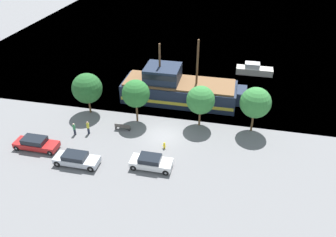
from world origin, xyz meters
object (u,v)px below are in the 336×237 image
parked_car_curb_front (151,162)px  bench_promenade_east (122,127)px  parked_car_curb_rear (36,143)px  pedestrian_walking_near (88,128)px  pirate_ship (178,89)px  parked_car_curb_mid (76,159)px  pedestrian_walking_far (74,129)px  moored_boat_dockside (254,70)px  fire_hydrant (164,145)px

parked_car_curb_front → bench_promenade_east: bearing=130.9°
parked_car_curb_rear → pedestrian_walking_near: size_ratio=2.91×
pirate_ship → parked_car_curb_mid: bearing=-116.4°
pedestrian_walking_far → bench_promenade_east: bearing=22.3°
moored_boat_dockside → parked_car_curb_front: moored_boat_dockside is taller
moored_boat_dockside → parked_car_curb_mid: (-18.26, -26.95, -0.02)m
pedestrian_walking_far → parked_car_curb_mid: bearing=-62.2°
pirate_ship → fire_hydrant: bearing=-87.0°
moored_boat_dockside → pedestrian_walking_near: (-19.35, -21.47, 0.16)m
parked_car_curb_mid → pedestrian_walking_far: size_ratio=2.99×
pirate_ship → parked_car_curb_mid: pirate_ship is taller
parked_car_curb_mid → parked_car_curb_front: bearing=8.4°
parked_car_curb_front → pedestrian_walking_near: 9.86m
moored_boat_dockside → parked_car_curb_rear: 34.85m
parked_car_curb_rear → fire_hydrant: size_ratio=6.47×
parked_car_curb_rear → bench_promenade_east: parked_car_curb_rear is taller
bench_promenade_east → pirate_ship: bearing=58.9°
pedestrian_walking_near → parked_car_curb_rear: bearing=-138.9°
moored_boat_dockside → pedestrian_walking_far: size_ratio=3.65×
parked_car_curb_rear → parked_car_curb_mid: bearing=-15.4°
parked_car_curb_mid → fire_hydrant: bearing=28.9°
fire_hydrant → parked_car_curb_mid: bearing=-151.1°
parked_car_curb_rear → parked_car_curb_front: bearing=-1.7°
pirate_ship → fire_hydrant: (0.58, -11.07, -1.40)m
moored_boat_dockside → bench_promenade_east: 25.29m
pirate_ship → fire_hydrant: 11.17m
fire_hydrant → bench_promenade_east: (-5.77, 2.46, 0.03)m
parked_car_curb_rear → fire_hydrant: bearing=12.4°
moored_boat_dockside → fire_hydrant: size_ratio=7.57×
parked_car_curb_front → bench_promenade_east: 7.87m
pirate_ship → parked_car_curb_front: size_ratio=3.89×
fire_hydrant → pedestrian_walking_near: size_ratio=0.45×
pedestrian_walking_near → pedestrian_walking_far: (-1.52, -0.53, -0.07)m
parked_car_curb_rear → bench_promenade_east: bearing=34.0°
pirate_ship → parked_car_curb_rear: size_ratio=3.40×
parked_car_curb_mid → pedestrian_walking_far: (-2.61, 4.95, 0.11)m
parked_car_curb_mid → bench_promenade_east: (2.61, 7.09, -0.24)m
moored_boat_dockside → bench_promenade_east: bearing=-128.2°
moored_boat_dockside → parked_car_curb_mid: bearing=-124.1°
pirate_ship → parked_car_curb_mid: 17.56m
parked_car_curb_front → moored_boat_dockside: bearing=67.9°
fire_hydrant → bench_promenade_east: 6.27m
parked_car_curb_front → parked_car_curb_rear: 13.37m
bench_promenade_east → parked_car_curb_mid: bearing=-110.2°
parked_car_curb_mid → bench_promenade_east: bearing=69.8°
pirate_ship → pedestrian_walking_far: bearing=-134.1°
bench_promenade_east → pedestrian_walking_near: bearing=-156.5°
bench_promenade_east → pedestrian_walking_near: (-3.70, -1.61, 0.42)m
fire_hydrant → pedestrian_walking_far: pedestrian_walking_far is taller
moored_boat_dockside → pedestrian_walking_far: 30.33m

